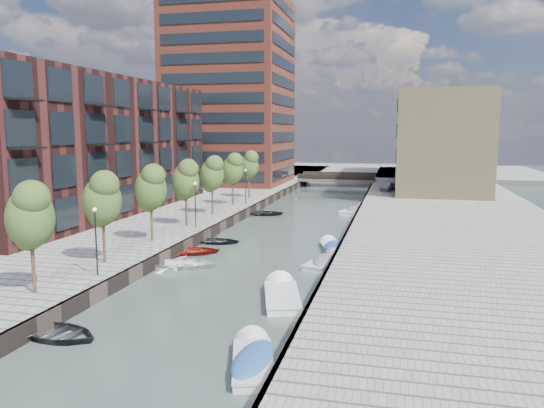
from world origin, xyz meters
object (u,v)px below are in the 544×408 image
(tree_6, at_px, (249,164))
(motorboat_4, at_px, (356,211))
(tree_4, at_px, (212,173))
(sloop_1, at_px, (216,243))
(sloop_0, at_px, (57,338))
(tree_1, at_px, (102,198))
(tree_2, at_px, (151,187))
(tree_5, at_px, (232,168))
(tree_3, at_px, (186,179))
(motorboat_2, at_px, (281,296))
(motorboat_3, at_px, (332,247))
(tree_0, at_px, (30,214))
(sloop_3, at_px, (184,268))
(car, at_px, (388,186))
(sloop_2, at_px, (191,254))
(sloop_4, at_px, (264,215))
(motorboat_1, at_px, (326,262))
(motorboat_0, at_px, (253,359))
(bridge, at_px, (337,178))

(tree_6, height_order, motorboat_4, tree_6)
(tree_4, xyz_separation_m, sloop_1, (3.70, -9.31, -5.31))
(tree_6, relative_size, sloop_0, 1.33)
(motorboat_4, bearing_deg, tree_1, -113.84)
(tree_2, relative_size, tree_4, 1.00)
(tree_5, xyz_separation_m, tree_6, (0.00, 7.00, 0.00))
(tree_4, bearing_deg, tree_6, 90.00)
(sloop_0, bearing_deg, tree_3, 17.73)
(tree_4, bearing_deg, motorboat_2, -61.32)
(motorboat_4, bearing_deg, sloop_0, -104.27)
(tree_5, bearing_deg, motorboat_3, -50.12)
(tree_0, distance_m, sloop_0, 6.99)
(sloop_3, xyz_separation_m, car, (13.19, 43.92, 1.62))
(sloop_2, bearing_deg, car, -37.61)
(sloop_1, bearing_deg, tree_6, 3.98)
(sloop_1, height_order, sloop_2, sloop_2)
(tree_4, height_order, sloop_3, tree_4)
(tree_4, relative_size, sloop_4, 1.29)
(motorboat_2, bearing_deg, tree_4, 118.68)
(tree_1, relative_size, motorboat_3, 1.26)
(tree_0, height_order, tree_4, same)
(tree_1, relative_size, motorboat_1, 1.22)
(tree_0, bearing_deg, tree_2, 90.00)
(tree_4, height_order, sloop_1, tree_4)
(tree_0, xyz_separation_m, tree_4, (0.00, 28.00, 0.00))
(tree_0, height_order, motorboat_0, tree_0)
(sloop_2, height_order, motorboat_4, motorboat_4)
(sloop_2, distance_m, sloop_3, 4.28)
(sloop_4, bearing_deg, motorboat_3, -156.49)
(motorboat_1, xyz_separation_m, motorboat_4, (0.18, 25.19, 0.04))
(tree_4, distance_m, motorboat_2, 26.32)
(sloop_1, relative_size, motorboat_4, 0.70)
(tree_1, bearing_deg, motorboat_3, 40.29)
(tree_1, xyz_separation_m, sloop_3, (4.23, 3.32, -5.31))
(sloop_2, bearing_deg, motorboat_1, -112.29)
(tree_6, distance_m, motorboat_1, 32.01)
(motorboat_2, distance_m, motorboat_4, 33.47)
(tree_1, bearing_deg, motorboat_4, 66.16)
(tree_0, distance_m, motorboat_1, 20.09)
(tree_3, xyz_separation_m, sloop_4, (3.87, 13.49, -5.31))
(motorboat_3, bearing_deg, motorboat_0, -91.47)
(tree_5, bearing_deg, car, 47.84)
(tree_1, height_order, sloop_2, tree_1)
(tree_0, relative_size, tree_4, 1.00)
(motorboat_0, relative_size, motorboat_2, 0.86)
(sloop_0, height_order, sloop_1, sloop_0)
(motorboat_1, bearing_deg, sloop_2, 175.52)
(bridge, distance_m, sloop_2, 53.84)
(motorboat_2, bearing_deg, sloop_0, -136.97)
(sloop_0, distance_m, car, 58.96)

